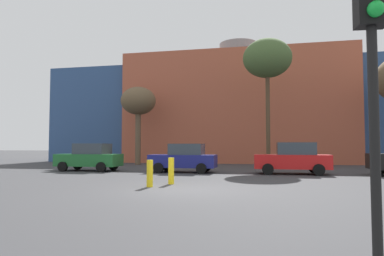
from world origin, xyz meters
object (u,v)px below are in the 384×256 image
(parked_car_0, at_px, (90,157))
(traffic_light_near_right, at_px, (372,37))
(bare_tree_1, at_px, (138,102))
(bollard_yellow_0, at_px, (171,171))
(bollard_yellow_1, at_px, (150,173))
(parked_car_2, at_px, (293,158))
(parked_car_1, at_px, (184,158))
(bare_tree_2, at_px, (267,59))

(parked_car_0, distance_m, traffic_light_near_right, 19.54)
(bare_tree_1, xyz_separation_m, bollard_yellow_0, (6.68, -13.81, -4.74))
(parked_car_0, bearing_deg, bollard_yellow_1, 131.37)
(traffic_light_near_right, bearing_deg, bollard_yellow_1, -150.07)
(parked_car_0, distance_m, parked_car_2, 12.30)
(parked_car_1, relative_size, traffic_light_near_right, 1.00)
(parked_car_2, xyz_separation_m, bare_tree_1, (-11.98, 7.58, 4.40))
(bare_tree_1, distance_m, bollard_yellow_1, 16.82)
(parked_car_2, bearing_deg, parked_car_1, -0.00)
(parked_car_2, height_order, bollard_yellow_1, parked_car_2)
(parked_car_0, xyz_separation_m, bare_tree_1, (0.32, 7.58, 4.42))
(bare_tree_1, bearing_deg, bare_tree_2, -12.55)
(parked_car_0, height_order, parked_car_1, parked_car_0)
(traffic_light_near_right, distance_m, bare_tree_2, 21.07)
(bare_tree_1, relative_size, bare_tree_2, 0.71)
(parked_car_1, relative_size, bollard_yellow_1, 3.81)
(parked_car_2, bearing_deg, traffic_light_near_right, 88.92)
(traffic_light_near_right, height_order, bollard_yellow_0, traffic_light_near_right)
(parked_car_0, distance_m, bollard_yellow_1, 9.79)
(parked_car_1, height_order, bollard_yellow_1, parked_car_1)
(bare_tree_1, xyz_separation_m, bare_tree_2, (10.74, -2.39, 2.56))
(parked_car_0, relative_size, bare_tree_1, 0.60)
(traffic_light_near_right, bearing_deg, bare_tree_1, -157.97)
(traffic_light_near_right, height_order, bollard_yellow_1, traffic_light_near_right)
(bollard_yellow_0, bearing_deg, bare_tree_1, 115.80)
(parked_car_2, height_order, bare_tree_2, bare_tree_2)
(parked_car_2, height_order, bollard_yellow_0, parked_car_2)
(parked_car_2, bearing_deg, bare_tree_2, -76.60)
(bare_tree_2, xyz_separation_m, bollard_yellow_0, (-4.07, -11.42, -7.30))
(bare_tree_2, distance_m, bollard_yellow_0, 14.15)
(parked_car_0, bearing_deg, bare_tree_2, -154.90)
(bare_tree_1, xyz_separation_m, bollard_yellow_1, (6.14, -14.91, -4.76))
(traffic_light_near_right, distance_m, bollard_yellow_1, 9.97)
(traffic_light_near_right, xyz_separation_m, bollard_yellow_1, (-5.55, 7.93, -2.37))
(bollard_yellow_1, bearing_deg, bare_tree_2, 69.81)
(bollard_yellow_0, relative_size, bollard_yellow_1, 1.05)
(parked_car_1, bearing_deg, parked_car_0, -0.00)
(bare_tree_2, bearing_deg, bollard_yellow_0, -109.60)
(bollard_yellow_0, height_order, bollard_yellow_1, bollard_yellow_0)
(bollard_yellow_0, xyz_separation_m, bollard_yellow_1, (-0.54, -1.10, -0.03))
(bollard_yellow_0, bearing_deg, traffic_light_near_right, -60.96)
(parked_car_0, xyz_separation_m, bare_tree_2, (11.07, 5.18, 6.98))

